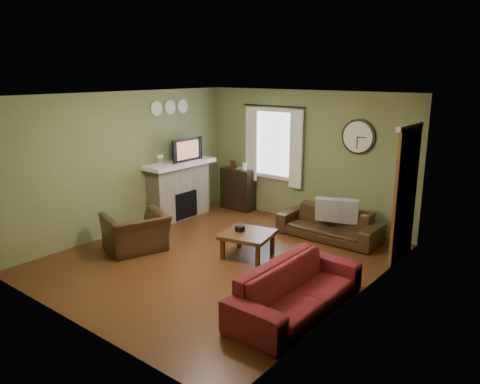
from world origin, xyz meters
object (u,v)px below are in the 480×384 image
Objects in this scene: sofa_brown at (329,224)px; armchair at (136,232)px; sofa_red at (297,289)px; bookshelf at (238,189)px; coffee_table at (248,244)px.

armchair reaches higher than sofa_brown.
sofa_red is 2.11× the size of armchair.
coffee_table is at bearing -47.66° from bookshelf.
sofa_red is 1.89m from coffee_table.
bookshelf is 0.43× the size of sofa_red.
armchair is at bearing 88.69° from sofa_red.
sofa_red is 2.71× the size of coffee_table.
armchair reaches higher than coffee_table.
sofa_red is at bearing 107.86° from armchair.
armchair is (0.21, -2.99, -0.13)m from bookshelf.
bookshelf is at bearing 48.14° from sofa_red.
sofa_red is at bearing -33.44° from coffee_table.
sofa_red reaches higher than coffee_table.
armchair is at bearing -149.37° from coffee_table.
sofa_red is (3.42, -3.07, -0.15)m from bookshelf.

